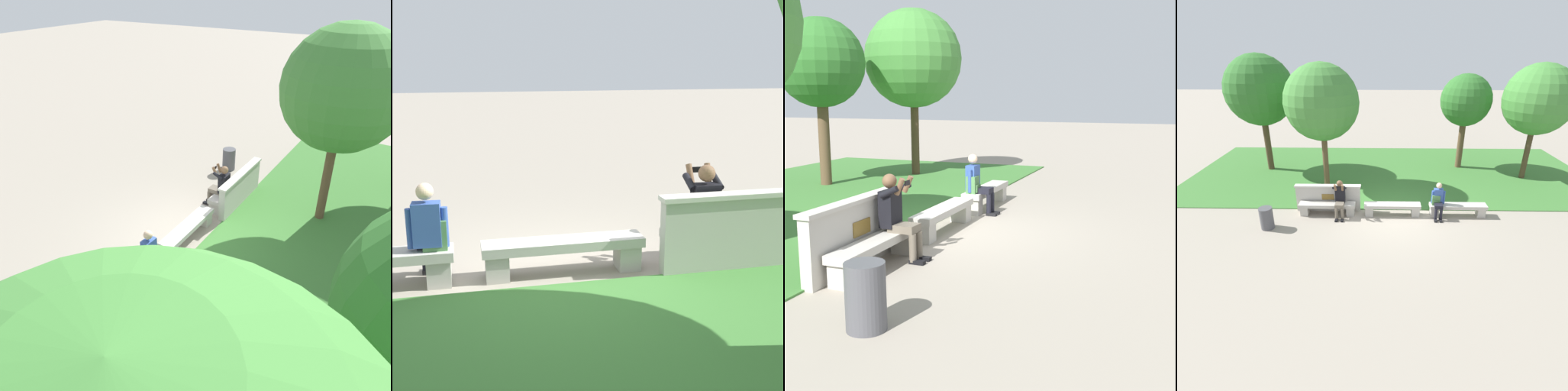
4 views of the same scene
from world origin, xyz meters
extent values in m
plane|color=gray|center=(0.00, 0.00, 0.00)|extent=(80.00, 80.00, 0.00)
cube|color=#B7B2A8|center=(-2.34, 0.00, 0.39)|extent=(2.02, 0.40, 0.12)
cube|color=#B7B2A8|center=(-3.17, 0.00, 0.17)|extent=(0.28, 0.34, 0.33)
cube|color=#B7B2A8|center=(-1.51, 0.00, 0.17)|extent=(0.28, 0.34, 0.33)
cube|color=#B7B2A8|center=(0.00, 0.00, 0.39)|extent=(2.02, 0.40, 0.12)
cube|color=#B7B2A8|center=(-0.83, 0.00, 0.17)|extent=(0.28, 0.34, 0.33)
cube|color=#B7B2A8|center=(0.83, 0.00, 0.17)|extent=(0.28, 0.34, 0.33)
cube|color=#B7B2A8|center=(2.34, 0.00, 0.39)|extent=(2.02, 0.40, 0.12)
cube|color=#B7B2A8|center=(1.51, 0.00, 0.17)|extent=(0.28, 0.34, 0.33)
cube|color=#B7B2A8|center=(3.17, 0.00, 0.17)|extent=(0.28, 0.34, 0.33)
cube|color=#B7B2A8|center=(-2.34, 0.34, 0.47)|extent=(2.34, 0.18, 0.95)
cube|color=beige|center=(-2.34, 0.34, 0.98)|extent=(2.40, 0.24, 0.06)
cube|color=brown|center=(-2.34, 0.24, 0.59)|extent=(0.44, 0.02, 0.22)
cube|color=black|center=(-1.97, -0.45, 0.03)|extent=(0.10, 0.24, 0.06)
cylinder|color=#6B6051|center=(-1.97, -0.38, 0.24)|extent=(0.11, 0.11, 0.42)
cube|color=black|center=(-1.77, -0.45, 0.03)|extent=(0.10, 0.24, 0.06)
cylinder|color=#6B6051|center=(-1.77, -0.38, 0.24)|extent=(0.11, 0.11, 0.42)
cube|color=#6B6051|center=(-1.87, -0.19, 0.51)|extent=(0.31, 0.42, 0.12)
cube|color=black|center=(-1.86, 0.04, 0.79)|extent=(0.34, 0.23, 0.56)
sphere|color=brown|center=(-1.86, 0.04, 1.21)|extent=(0.22, 0.22, 0.22)
cylinder|color=black|center=(-2.05, -0.06, 1.08)|extent=(0.09, 0.31, 0.21)
cylinder|color=brown|center=(-1.99, -0.20, 1.16)|extent=(0.10, 0.19, 0.27)
cylinder|color=black|center=(-1.67, -0.06, 1.08)|extent=(0.09, 0.31, 0.21)
cylinder|color=brown|center=(-1.74, -0.20, 1.16)|extent=(0.10, 0.19, 0.27)
cube|color=black|center=(-1.87, -0.26, 1.20)|extent=(0.15, 0.01, 0.08)
cube|color=black|center=(1.50, -0.42, 0.03)|extent=(0.11, 0.22, 0.06)
cylinder|color=black|center=(1.51, -0.36, 0.24)|extent=(0.10, 0.10, 0.42)
cube|color=black|center=(1.68, -0.42, 0.03)|extent=(0.11, 0.22, 0.06)
cylinder|color=black|center=(1.69, -0.36, 0.24)|extent=(0.10, 0.10, 0.42)
cube|color=black|center=(1.60, -0.18, 0.51)|extent=(0.30, 0.41, 0.12)
cube|color=#33519E|center=(1.61, 0.04, 0.77)|extent=(0.33, 0.21, 0.52)
sphere|color=beige|center=(1.61, 0.04, 1.16)|extent=(0.20, 0.20, 0.20)
cylinder|color=#33519E|center=(1.41, 0.03, 0.72)|extent=(0.08, 0.08, 0.48)
cylinder|color=#33519E|center=(1.81, 0.01, 0.72)|extent=(0.08, 0.08, 0.48)
cube|color=#4C7F47|center=(1.54, 0.01, 0.63)|extent=(0.28, 0.20, 0.36)
cube|color=#395F35|center=(1.54, -0.10, 0.56)|extent=(0.20, 0.06, 0.16)
torus|color=black|center=(1.54, 0.01, 0.83)|extent=(0.10, 0.02, 0.10)
cylinder|color=brown|center=(3.56, 5.15, 1.30)|extent=(0.30, 0.30, 2.61)
sphere|color=#2D6B28|center=(3.56, 5.15, 3.32)|extent=(2.38, 2.38, 2.38)
cylinder|color=#4C3826|center=(6.21, 3.73, 1.33)|extent=(0.25, 0.25, 2.67)
sphere|color=#428438|center=(6.21, 3.73, 3.55)|extent=(2.94, 2.94, 2.94)
cylinder|color=#4C4C51|center=(-4.21, -0.98, 0.38)|extent=(0.44, 0.44, 0.75)
camera|label=1|loc=(6.65, 4.27, 5.89)|focal=35.00mm
camera|label=2|loc=(1.15, 6.33, 2.62)|focal=50.00mm
camera|label=3|loc=(-8.93, -4.02, 2.49)|focal=50.00mm
camera|label=4|loc=(-0.51, -9.72, 5.38)|focal=28.00mm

